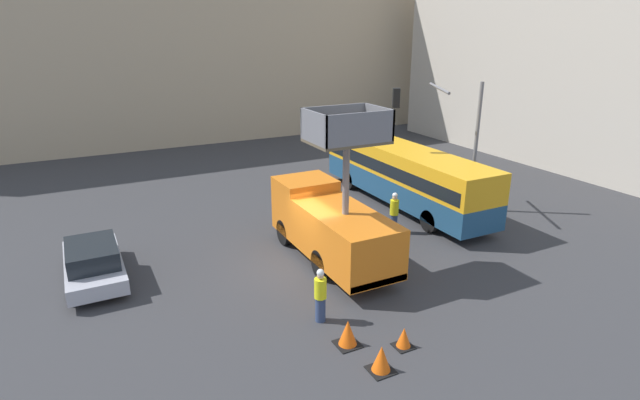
{
  "coord_description": "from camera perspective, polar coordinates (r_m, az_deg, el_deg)",
  "views": [
    {
      "loc": [
        -6.98,
        -15.67,
        8.63
      ],
      "look_at": [
        1.43,
        0.83,
        2.22
      ],
      "focal_mm": 28.0,
      "sensor_mm": 36.0,
      "label": 1
    }
  ],
  "objects": [
    {
      "name": "traffic_cone_far_side",
      "position": [
        13.89,
        7.02,
        -17.61
      ],
      "size": [
        0.66,
        0.66,
        0.76
      ],
      "color": "black",
      "rests_on": "ground_plane"
    },
    {
      "name": "building_backdrop_far",
      "position": [
        43.68,
        -18.69,
        17.45
      ],
      "size": [
        44.0,
        10.0,
        16.18
      ],
      "color": "tan",
      "rests_on": "ground_plane"
    },
    {
      "name": "traffic_cone_near_truck",
      "position": [
        14.75,
        3.19,
        -14.98
      ],
      "size": [
        0.69,
        0.69,
        0.79
      ],
      "color": "black",
      "rests_on": "ground_plane"
    },
    {
      "name": "parked_car_curbside",
      "position": [
        19.62,
        -24.49,
        -6.46
      ],
      "size": [
        1.89,
        4.44,
        1.46
      ],
      "color": "#A8A8B2",
      "rests_on": "ground_plane"
    },
    {
      "name": "traffic_cone_mid_road",
      "position": [
        14.89,
        9.55,
        -15.28
      ],
      "size": [
        0.54,
        0.54,
        0.62
      ],
      "color": "black",
      "rests_on": "ground_plane"
    },
    {
      "name": "city_bus",
      "position": [
        25.53,
        9.54,
        3.2
      ],
      "size": [
        2.45,
        11.39,
        2.97
      ],
      "rotation": [
        0.0,
        0.0,
        1.84
      ],
      "color": "navy",
      "rests_on": "ground_plane"
    },
    {
      "name": "ground_plane",
      "position": [
        19.2,
        -2.7,
        -7.63
      ],
      "size": [
        120.0,
        120.0,
        0.0
      ],
      "primitive_type": "plane",
      "color": "#333335"
    },
    {
      "name": "building_backdrop_side",
      "position": [
        38.38,
        30.07,
        15.2
      ],
      "size": [
        10.0,
        28.0,
        15.3
      ],
      "color": "#BCB2A3",
      "rests_on": "ground_plane"
    },
    {
      "name": "road_worker_near_truck",
      "position": [
        15.51,
        0.04,
        -10.86
      ],
      "size": [
        0.38,
        0.38,
        1.78
      ],
      "rotation": [
        0.0,
        0.0,
        1.22
      ],
      "color": "navy",
      "rests_on": "ground_plane"
    },
    {
      "name": "utility_truck",
      "position": [
        19.08,
        1.21,
        -2.57
      ],
      "size": [
        2.6,
        6.7,
        6.07
      ],
      "color": "orange",
      "rests_on": "ground_plane"
    },
    {
      "name": "traffic_light_pole",
      "position": [
        24.62,
        14.43,
        8.34
      ],
      "size": [
        3.79,
        3.55,
        6.28
      ],
      "color": "slate",
      "rests_on": "ground_plane"
    },
    {
      "name": "road_worker_directing",
      "position": [
        22.15,
        8.47,
        -1.45
      ],
      "size": [
        0.38,
        0.38,
        1.86
      ],
      "rotation": [
        0.0,
        0.0,
        4.59
      ],
      "color": "navy",
      "rests_on": "ground_plane"
    }
  ]
}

